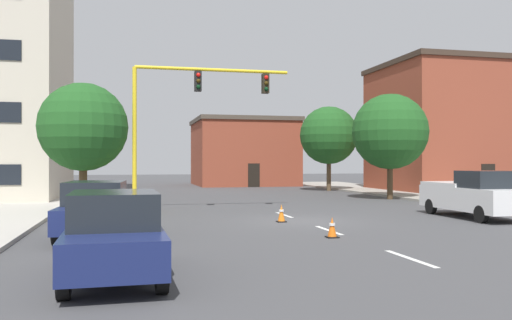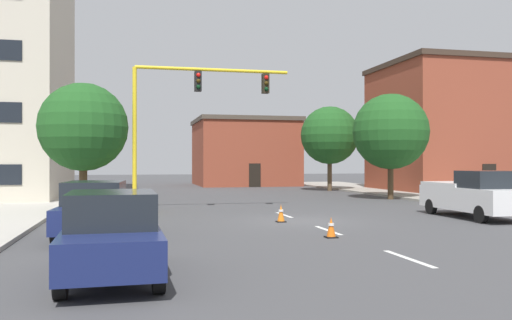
{
  "view_description": "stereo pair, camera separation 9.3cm",
  "coord_description": "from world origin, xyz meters",
  "px_view_note": "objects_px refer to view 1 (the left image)",
  "views": [
    {
      "loc": [
        -6.61,
        -20.32,
        2.35
      ],
      "look_at": [
        -0.85,
        4.34,
        2.44
      ],
      "focal_mm": 37.65,
      "sensor_mm": 36.0,
      "label": 1
    },
    {
      "loc": [
        -6.52,
        -20.34,
        2.35
      ],
      "look_at": [
        -0.85,
        4.34,
        2.44
      ],
      "focal_mm": 37.65,
      "sensor_mm": 36.0,
      "label": 2
    }
  ],
  "objects_px": {
    "traffic_signal_gantry": "(157,165)",
    "tree_left_near": "(83,127)",
    "tree_right_far": "(329,135)",
    "sedan_navy_mid_left": "(95,209)",
    "traffic_cone_roadside_a": "(332,228)",
    "sedan_navy_near_left": "(114,234)",
    "pickup_truck_white": "(474,195)",
    "traffic_cone_roadside_b": "(281,213)",
    "tree_right_mid": "(390,132)"
  },
  "relations": [
    {
      "from": "tree_right_far",
      "to": "pickup_truck_white",
      "type": "xyz_separation_m",
      "value": [
        -1.62,
        -21.18,
        -3.52
      ]
    },
    {
      "from": "tree_left_near",
      "to": "pickup_truck_white",
      "type": "distance_m",
      "value": 17.35
    },
    {
      "from": "traffic_signal_gantry",
      "to": "tree_left_near",
      "type": "bearing_deg",
      "value": 178.78
    },
    {
      "from": "tree_left_near",
      "to": "sedan_navy_mid_left",
      "type": "distance_m",
      "value": 8.76
    },
    {
      "from": "tree_left_near",
      "to": "pickup_truck_white",
      "type": "height_order",
      "value": "tree_left_near"
    },
    {
      "from": "sedan_navy_near_left",
      "to": "traffic_cone_roadside_a",
      "type": "height_order",
      "value": "sedan_navy_near_left"
    },
    {
      "from": "tree_right_mid",
      "to": "traffic_cone_roadside_a",
      "type": "distance_m",
      "value": 18.49
    },
    {
      "from": "traffic_cone_roadside_a",
      "to": "sedan_navy_mid_left",
      "type": "bearing_deg",
      "value": 166.7
    },
    {
      "from": "traffic_signal_gantry",
      "to": "sedan_navy_mid_left",
      "type": "relative_size",
      "value": 1.79
    },
    {
      "from": "tree_left_near",
      "to": "traffic_cone_roadside_b",
      "type": "height_order",
      "value": "tree_left_near"
    },
    {
      "from": "tree_right_far",
      "to": "tree_left_near",
      "type": "relative_size",
      "value": 1.15
    },
    {
      "from": "tree_left_near",
      "to": "sedan_navy_mid_left",
      "type": "height_order",
      "value": "tree_left_near"
    },
    {
      "from": "tree_right_mid",
      "to": "tree_left_near",
      "type": "xyz_separation_m",
      "value": [
        -17.95,
        -5.36,
        -0.32
      ]
    },
    {
      "from": "traffic_cone_roadside_a",
      "to": "tree_right_mid",
      "type": "bearing_deg",
      "value": 57.29
    },
    {
      "from": "tree_right_mid",
      "to": "sedan_navy_mid_left",
      "type": "relative_size",
      "value": 1.43
    },
    {
      "from": "traffic_signal_gantry",
      "to": "sedan_navy_near_left",
      "type": "height_order",
      "value": "traffic_signal_gantry"
    },
    {
      "from": "tree_right_mid",
      "to": "traffic_cone_roadside_b",
      "type": "xyz_separation_m",
      "value": [
        -10.12,
        -10.71,
        -3.9
      ]
    },
    {
      "from": "sedan_navy_mid_left",
      "to": "traffic_signal_gantry",
      "type": "bearing_deg",
      "value": 74.48
    },
    {
      "from": "traffic_signal_gantry",
      "to": "pickup_truck_white",
      "type": "height_order",
      "value": "traffic_signal_gantry"
    },
    {
      "from": "tree_right_far",
      "to": "tree_left_near",
      "type": "xyz_separation_m",
      "value": [
        -17.74,
        -15.46,
        -0.57
      ]
    },
    {
      "from": "tree_right_mid",
      "to": "traffic_cone_roadside_b",
      "type": "distance_m",
      "value": 15.24
    },
    {
      "from": "traffic_signal_gantry",
      "to": "tree_right_mid",
      "type": "bearing_deg",
      "value": 20.32
    },
    {
      "from": "traffic_signal_gantry",
      "to": "sedan_navy_mid_left",
      "type": "distance_m",
      "value": 8.49
    },
    {
      "from": "traffic_signal_gantry",
      "to": "pickup_truck_white",
      "type": "bearing_deg",
      "value": -23.75
    },
    {
      "from": "tree_left_near",
      "to": "tree_right_mid",
      "type": "bearing_deg",
      "value": 16.62
    },
    {
      "from": "sedan_navy_near_left",
      "to": "tree_left_near",
      "type": "bearing_deg",
      "value": 97.16
    },
    {
      "from": "traffic_cone_roadside_a",
      "to": "traffic_cone_roadside_b",
      "type": "relative_size",
      "value": 0.92
    },
    {
      "from": "sedan_navy_mid_left",
      "to": "traffic_cone_roadside_b",
      "type": "xyz_separation_m",
      "value": [
        6.79,
        2.8,
        -0.55
      ]
    },
    {
      "from": "traffic_cone_roadside_b",
      "to": "tree_left_near",
      "type": "bearing_deg",
      "value": 145.66
    },
    {
      "from": "tree_right_far",
      "to": "traffic_cone_roadside_a",
      "type": "bearing_deg",
      "value": -110.67
    },
    {
      "from": "sedan_navy_mid_left",
      "to": "traffic_cone_roadside_a",
      "type": "bearing_deg",
      "value": -13.3
    },
    {
      "from": "traffic_cone_roadside_b",
      "to": "sedan_navy_near_left",
      "type": "bearing_deg",
      "value": -124.19
    },
    {
      "from": "tree_left_near",
      "to": "traffic_cone_roadside_a",
      "type": "relative_size",
      "value": 9.27
    },
    {
      "from": "pickup_truck_white",
      "to": "tree_right_mid",
      "type": "bearing_deg",
      "value": 80.61
    },
    {
      "from": "tree_right_far",
      "to": "traffic_cone_roadside_b",
      "type": "bearing_deg",
      "value": -115.45
    },
    {
      "from": "tree_right_mid",
      "to": "pickup_truck_white",
      "type": "height_order",
      "value": "tree_right_mid"
    },
    {
      "from": "sedan_navy_near_left",
      "to": "pickup_truck_white",
      "type": "bearing_deg",
      "value": 30.76
    },
    {
      "from": "traffic_signal_gantry",
      "to": "tree_right_far",
      "type": "relative_size",
      "value": 1.2
    },
    {
      "from": "tree_right_far",
      "to": "tree_left_near",
      "type": "distance_m",
      "value": 23.54
    },
    {
      "from": "tree_right_mid",
      "to": "tree_right_far",
      "type": "bearing_deg",
      "value": 91.22
    },
    {
      "from": "sedan_navy_near_left",
      "to": "traffic_cone_roadside_b",
      "type": "xyz_separation_m",
      "value": [
        6.04,
        8.89,
        -0.55
      ]
    },
    {
      "from": "tree_left_near",
      "to": "tree_right_far",
      "type": "bearing_deg",
      "value": 41.08
    },
    {
      "from": "tree_left_near",
      "to": "traffic_signal_gantry",
      "type": "bearing_deg",
      "value": -1.22
    },
    {
      "from": "traffic_signal_gantry",
      "to": "tree_left_near",
      "type": "distance_m",
      "value": 3.72
    },
    {
      "from": "tree_right_far",
      "to": "sedan_navy_near_left",
      "type": "xyz_separation_m",
      "value": [
        -15.95,
        -29.71,
        -3.6
      ]
    },
    {
      "from": "tree_right_mid",
      "to": "pickup_truck_white",
      "type": "distance_m",
      "value": 11.69
    },
    {
      "from": "traffic_signal_gantry",
      "to": "traffic_cone_roadside_b",
      "type": "distance_m",
      "value": 7.21
    },
    {
      "from": "traffic_signal_gantry",
      "to": "tree_right_far",
      "type": "xyz_separation_m",
      "value": [
        14.45,
        15.53,
        2.3
      ]
    },
    {
      "from": "tree_left_near",
      "to": "sedan_navy_near_left",
      "type": "xyz_separation_m",
      "value": [
        1.79,
        -14.24,
        -3.03
      ]
    },
    {
      "from": "pickup_truck_white",
      "to": "traffic_cone_roadside_b",
      "type": "distance_m",
      "value": 8.32
    }
  ]
}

